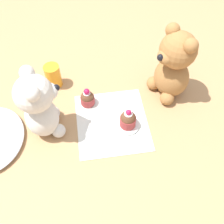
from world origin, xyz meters
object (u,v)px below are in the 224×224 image
object	(u,v)px
cupcake_near_cream_bear	(87,98)
cupcake_near_tan_bear	(128,119)
saucer_plate	(127,125)
teddy_bear_cream	(39,106)
teddy_bear_tan	(173,66)
juice_glass	(53,76)

from	to	relation	value
cupcake_near_cream_bear	cupcake_near_tan_bear	size ratio (longest dim) A/B	0.92
cupcake_near_cream_bear	saucer_plate	bearing A→B (deg)	-133.48
teddy_bear_cream	cupcake_near_cream_bear	world-z (taller)	teddy_bear_cream
cupcake_near_tan_bear	teddy_bear_tan	bearing A→B (deg)	-52.79
teddy_bear_cream	cupcake_near_cream_bear	bearing A→B (deg)	-71.83
juice_glass	cupcake_near_tan_bear	bearing A→B (deg)	-133.96
teddy_bear_cream	juice_glass	size ratio (longest dim) A/B	2.73
juice_glass	teddy_bear_cream	bearing A→B (deg)	171.30
saucer_plate	juice_glass	bearing A→B (deg)	46.04
saucer_plate	teddy_bear_tan	bearing A→B (deg)	-52.79
teddy_bear_tan	cupcake_near_tan_bear	bearing A→B (deg)	-74.17
cupcake_near_cream_bear	juice_glass	xyz separation A→B (m)	(0.11, 0.11, 0.01)
teddy_bear_cream	juice_glass	xyz separation A→B (m)	(0.19, -0.03, -0.07)
cupcake_near_cream_bear	saucer_plate	world-z (taller)	cupcake_near_cream_bear
teddy_bear_tan	juice_glass	xyz separation A→B (m)	(0.09, 0.39, -0.08)
cupcake_near_tan_bear	juice_glass	bearing A→B (deg)	46.04
cupcake_near_cream_bear	juice_glass	bearing A→B (deg)	45.53
teddy_bear_cream	cupcake_near_tan_bear	distance (m)	0.27
teddy_bear_cream	cupcake_near_cream_bear	size ratio (longest dim) A/B	3.46
juice_glass	teddy_bear_tan	bearing A→B (deg)	-103.19
teddy_bear_tan	juice_glass	bearing A→B (deg)	-124.57
cupcake_near_cream_bear	teddy_bear_cream	bearing A→B (deg)	119.95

